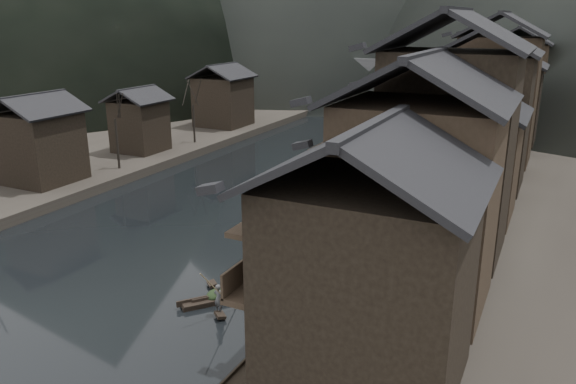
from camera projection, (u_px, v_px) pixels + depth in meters
The scene contains 12 objects.
water at pixel (148, 271), 36.64m from camera, with size 300.00×300.00×0.00m, color black.
left_bank at pixel (136, 122), 85.40m from camera, with size 40.00×200.00×1.20m, color #2D2823.
stilt_houses at pixel (480, 108), 43.50m from camera, with size 9.00×67.60×16.59m.
left_houses at pixel (115, 116), 60.77m from camera, with size 8.10×53.20×8.73m.
bare_trees at pixel (57, 128), 49.63m from camera, with size 3.82×45.32×7.63m.
moored_sampans at pixel (398, 214), 46.68m from camera, with size 2.87×55.55×0.47m.
midriver_boats at pixel (372, 137), 76.67m from camera, with size 9.35×37.33×0.44m.
stone_bridge at pixel (417, 82), 96.94m from camera, with size 40.00×6.00×9.00m.
hero_sampan at pixel (216, 299), 32.67m from camera, with size 3.39×3.87×0.43m.
cargo_heap at pixel (215, 289), 32.70m from camera, with size 0.97×1.27×0.58m, color black.
boatman at pixel (218, 294), 30.92m from camera, with size 0.61×0.40×1.68m, color #4C4C4E.
bamboo_pole at pixel (220, 251), 30.05m from camera, with size 0.06×0.06×4.58m, color #8C7A51.
Camera 1 is at (22.82, -26.07, 15.90)m, focal length 35.00 mm.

